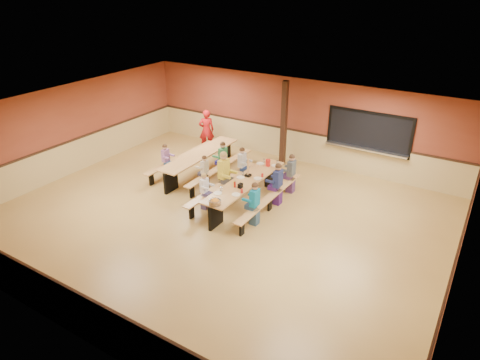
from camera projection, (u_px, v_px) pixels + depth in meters
The scene contains 23 objects.
ground at pixel (218, 218), 12.03m from camera, with size 12.00×12.00×0.00m, color olive.
room_envelope at pixel (217, 196), 11.73m from camera, with size 12.04×10.04×3.02m.
kitchen_pass_through at pixel (368, 134), 13.95m from camera, with size 2.78×0.28×1.38m.
structural_post at pixel (284, 124), 14.84m from camera, with size 0.18×0.18×3.00m, color black.
cafeteria_table_main at pixel (246, 187), 12.60m from camera, with size 1.91×3.70×0.74m.
cafeteria_table_second at pixel (200, 159), 14.50m from camera, with size 1.91×3.70×0.74m.
seated_child_white_left at pixel (205, 191), 12.28m from camera, with size 0.33×0.27×1.12m, color white, non-canonical shape.
seated_adult_yellow at pixel (224, 174), 12.98m from camera, with size 0.47×0.38×1.41m, color yellow, non-canonical shape.
seated_child_grey_left at pixel (242, 165), 13.84m from camera, with size 0.37×0.30×1.20m, color silver, non-canonical shape.
seated_child_teal_right at pixel (255, 204), 11.48m from camera, with size 0.38×0.31×1.23m, color #0F6B90, non-canonical shape.
seated_child_navy_right at pixel (278, 184), 12.51m from camera, with size 0.41×0.33×1.28m, color navy, non-canonical shape.
seated_child_char_right at pixel (291, 174), 13.21m from camera, with size 0.39×0.32×1.25m, color #41464A, non-canonical shape.
seated_child_purple_sec at pixel (166, 161), 14.26m from camera, with size 0.34×0.28×1.14m, color #935F9A, non-canonical shape.
seated_child_green_sec at pixel (223, 160), 14.19m from camera, with size 0.38×0.31×1.24m, color #2F7A47, non-canonical shape.
seated_child_tan_sec at pixel (205, 173), 13.43m from camera, with size 0.33×0.27×1.12m, color #C2B59B, non-canonical shape.
standing_woman at pixel (207, 130), 16.34m from camera, with size 0.59×0.39×1.61m, color #AD1315.
punch_pitcher at pixel (268, 163), 13.41m from camera, with size 0.16×0.16×0.22m, color red.
chip_bowl at pixel (215, 202), 11.18m from camera, with size 0.32×0.32×0.15m, color orange, non-canonical shape.
napkin_dispenser at pixel (240, 186), 12.06m from camera, with size 0.10×0.14×0.13m, color black.
condiment_mustard at pixel (234, 184), 12.10m from camera, with size 0.06×0.06×0.17m, color yellow.
condiment_ketchup at pixel (235, 184), 12.09m from camera, with size 0.06×0.06×0.17m, color #B2140F.
table_paddle at pixel (248, 172), 12.72m from camera, with size 0.16×0.16×0.56m.
place_settings at pixel (246, 179), 12.48m from camera, with size 0.65×3.30×0.11m, color beige, non-canonical shape.
Camera 1 is at (5.99, -8.49, 6.19)m, focal length 32.00 mm.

